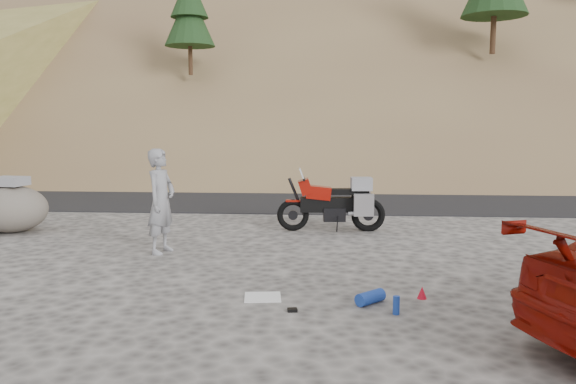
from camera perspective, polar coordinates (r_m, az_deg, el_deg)
name	(u,v)px	position (r m, az deg, el deg)	size (l,w,h in m)	color
ground	(230,272)	(8.86, -5.89, -8.08)	(140.00, 140.00, 0.00)	#474442
road	(280,196)	(17.64, -0.82, -0.46)	(120.00, 7.00, 0.05)	black
hillside	(311,19)	(50.09, 2.39, 17.14)	(120.00, 73.00, 46.72)	brown
motorcycle	(336,204)	(12.00, 4.91, -1.20)	(2.32, 0.75, 1.38)	black
man	(163,253)	(10.33, -12.62, -6.02)	(0.68, 0.44, 1.86)	gray
boulder	(11,208)	(13.22, -26.32, -1.48)	(1.89, 1.76, 1.17)	#524E46
gear_white_cloth	(263,297)	(7.58, -2.59, -10.61)	(0.48, 0.43, 0.02)	white
gear_blue_mat	(370,297)	(7.38, 8.36, -10.55)	(0.17, 0.17, 0.42)	#1B3DA2
gear_bottle	(396,305)	(7.04, 10.94, -11.23)	(0.08, 0.08, 0.23)	#1B3DA2
gear_funnel	(422,293)	(7.72, 13.46, -9.90)	(0.13, 0.13, 0.16)	red
gear_glove_b	(292,310)	(7.05, 0.45, -11.89)	(0.12, 0.09, 0.04)	black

